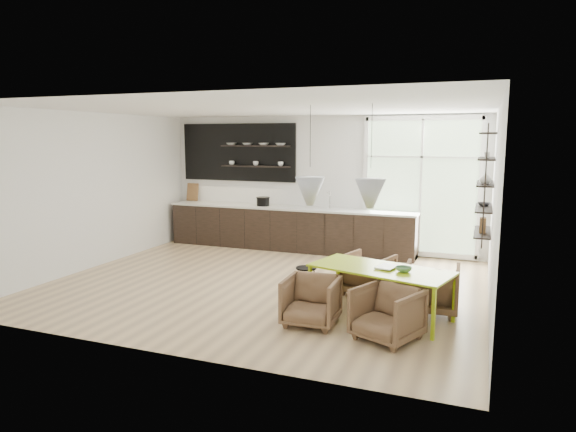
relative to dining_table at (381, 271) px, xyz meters
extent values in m
cube|color=#DCB986|center=(-2.10, 0.89, -0.64)|extent=(7.00, 6.00, 0.01)
cube|color=white|center=(-2.10, 3.89, 0.81)|extent=(7.00, 0.02, 2.90)
cube|color=white|center=(-5.60, 0.89, 0.81)|extent=(0.02, 6.00, 2.90)
cube|color=white|center=(1.40, 0.89, 0.81)|extent=(0.02, 6.00, 2.90)
cube|color=white|center=(-2.10, 0.89, 2.26)|extent=(7.00, 6.00, 0.01)
cube|color=#B2D1A5|center=(0.05, 3.86, 0.81)|extent=(2.20, 0.02, 2.70)
cube|color=white|center=(0.05, 3.83, 0.81)|extent=(2.30, 0.08, 2.80)
cone|color=#AAAEB8|center=(-1.15, 0.39, 1.01)|extent=(0.44, 0.44, 0.42)
cone|color=#AAAEB8|center=(-0.25, 0.39, 1.01)|extent=(0.44, 0.44, 0.42)
cylinder|color=black|center=(-1.15, 0.39, 1.82)|extent=(0.01, 0.01, 0.89)
cylinder|color=black|center=(-0.25, 0.39, 1.82)|extent=(0.01, 0.01, 0.89)
cube|color=black|center=(-2.70, 3.56, -0.19)|extent=(5.50, 0.65, 0.90)
cube|color=silver|center=(-2.70, 3.56, 0.28)|extent=(5.54, 0.69, 0.04)
cube|color=white|center=(-2.70, 3.88, 0.56)|extent=(5.50, 0.02, 0.55)
cube|color=black|center=(-4.05, 3.85, 1.46)|extent=(2.80, 0.06, 1.30)
cube|color=black|center=(-3.55, 3.71, 1.61)|extent=(1.60, 0.28, 0.03)
cube|color=black|center=(-3.55, 3.71, 1.16)|extent=(1.60, 0.28, 0.03)
cube|color=brown|center=(-5.25, 3.79, 0.51)|extent=(0.30, 0.10, 0.42)
cylinder|color=silver|center=(-1.80, 3.66, 0.48)|extent=(0.02, 0.02, 0.40)
imported|color=white|center=(-4.15, 3.71, 1.65)|extent=(0.22, 0.22, 0.05)
imported|color=white|center=(-3.75, 3.71, 1.65)|extent=(0.22, 0.22, 0.05)
imported|color=white|center=(-3.35, 3.71, 1.65)|extent=(0.22, 0.22, 0.05)
imported|color=white|center=(-2.95, 3.71, 1.65)|extent=(0.22, 0.22, 0.05)
imported|color=white|center=(-4.15, 3.71, 1.23)|extent=(0.12, 0.12, 0.10)
imported|color=white|center=(-3.55, 3.71, 1.23)|extent=(0.12, 0.12, 0.10)
imported|color=white|center=(-2.95, 3.71, 1.23)|extent=(0.12, 0.12, 0.10)
cylinder|color=black|center=(-3.30, 3.54, 0.39)|extent=(0.28, 0.28, 0.17)
cube|color=black|center=(1.26, 1.49, 1.06)|extent=(0.02, 0.02, 1.90)
cube|color=black|center=(1.26, 2.69, 1.06)|extent=(0.02, 0.02, 1.90)
cube|color=black|center=(1.26, 2.09, 0.26)|extent=(0.26, 1.20, 0.02)
cube|color=black|center=(1.26, 2.09, 0.66)|extent=(0.26, 1.20, 0.02)
cube|color=black|center=(1.26, 2.09, 1.06)|extent=(0.26, 1.20, 0.02)
cube|color=black|center=(1.26, 2.09, 1.46)|extent=(0.26, 1.20, 0.03)
cube|color=black|center=(1.26, 2.09, 1.86)|extent=(0.26, 1.20, 0.03)
imported|color=white|center=(1.26, 1.84, 1.17)|extent=(0.18, 0.18, 0.19)
imported|color=#333338|center=(1.26, 2.29, 0.70)|extent=(0.22, 0.22, 0.05)
imported|color=white|center=(1.26, 2.19, 1.52)|extent=(0.10, 0.10, 0.09)
cube|color=brown|center=(1.26, 1.99, 0.40)|extent=(0.10, 0.18, 0.24)
cube|color=#A6C712|center=(0.00, 0.00, 0.03)|extent=(2.03, 1.31, 0.03)
cube|color=#A6C712|center=(-0.96, -0.13, -0.31)|extent=(0.05, 0.05, 0.66)
cube|color=#A6C712|center=(-0.76, 0.60, -0.31)|extent=(0.05, 0.05, 0.66)
cube|color=#A6C712|center=(0.76, -0.60, -0.31)|extent=(0.05, 0.05, 0.66)
cube|color=#A6C712|center=(0.96, 0.13, -0.31)|extent=(0.05, 0.05, 0.66)
imported|color=brown|center=(-0.38, 0.95, -0.31)|extent=(0.87, 0.88, 0.65)
imported|color=brown|center=(0.64, 0.46, -0.29)|extent=(0.76, 0.78, 0.69)
imported|color=brown|center=(-0.78, -0.62, -0.32)|extent=(0.71, 0.73, 0.64)
imported|color=brown|center=(0.24, -0.78, -0.31)|extent=(0.93, 0.94, 0.65)
cylinder|color=black|center=(-1.27, 0.59, -0.21)|extent=(0.32, 0.32, 0.02)
cylinder|color=black|center=(-1.27, 0.59, -0.52)|extent=(0.34, 0.34, 0.02)
cylinder|color=black|center=(-1.12, 0.57, -0.42)|extent=(0.01, 0.01, 0.43)
cylinder|color=black|center=(-1.25, 0.74, -0.42)|extent=(0.01, 0.01, 0.43)
cylinder|color=black|center=(-1.42, 0.61, -0.42)|extent=(0.01, 0.01, 0.43)
cylinder|color=black|center=(-1.29, 0.44, -0.42)|extent=(0.01, 0.01, 0.43)
imported|color=white|center=(-0.04, 0.06, 0.06)|extent=(0.31, 0.36, 0.03)
imported|color=#548457|center=(0.32, -0.08, 0.08)|extent=(0.24, 0.24, 0.07)
camera|label=1|loc=(1.26, -6.76, 1.80)|focal=32.00mm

